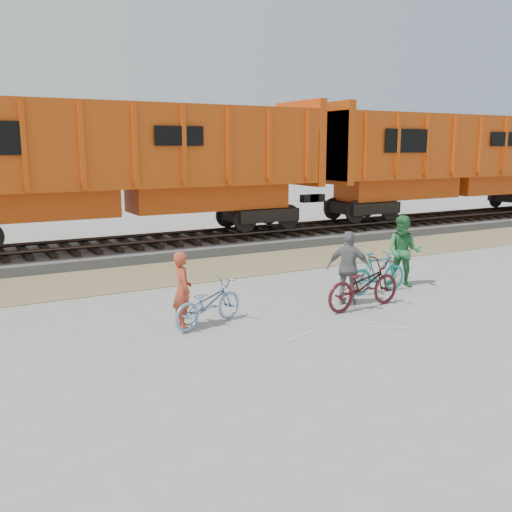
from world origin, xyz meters
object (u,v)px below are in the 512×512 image
object	(u,v)px
bicycle_maroon	(364,285)
person_man	(403,251)
bicycle_teal	(378,272)
person_solo	(182,290)
hopper_car_right	(451,158)
person_woman	(349,268)
bicycle_blue	(208,303)
hopper_car_center	(121,163)

from	to	relation	value
bicycle_maroon	person_man	bearing A→B (deg)	-68.17
bicycle_teal	person_solo	distance (m)	5.18
bicycle_teal	person_man	size ratio (longest dim) A/B	0.94
hopper_car_right	bicycle_maroon	xyz separation A→B (m)	(-12.26, -8.88, -2.47)
person_solo	person_woman	bearing A→B (deg)	-87.43
bicycle_blue	person_woman	world-z (taller)	person_woman
hopper_car_center	hopper_car_right	distance (m)	15.00
hopper_car_center	bicycle_teal	world-z (taller)	hopper_car_center
bicycle_blue	person_solo	world-z (taller)	person_solo
bicycle_teal	bicycle_maroon	xyz separation A→B (m)	(-1.17, -0.88, 0.02)
hopper_car_center	person_woman	xyz separation A→B (m)	(2.64, -8.48, -2.17)
hopper_car_right	person_woman	world-z (taller)	hopper_car_right
bicycle_teal	person_man	bearing A→B (deg)	-78.60
hopper_car_right	person_man	xyz separation A→B (m)	(-10.08, -7.79, -2.10)
hopper_car_center	person_solo	distance (m)	8.63
hopper_car_center	person_woman	world-z (taller)	hopper_car_center
hopper_car_center	person_man	world-z (taller)	hopper_car_center
person_solo	hopper_car_center	bearing A→B (deg)	-2.56
hopper_car_center	bicycle_teal	size ratio (longest dim) A/B	8.24
hopper_car_center	bicycle_maroon	distance (m)	9.61
person_man	person_woman	distance (m)	2.37
hopper_car_right	bicycle_teal	bearing A→B (deg)	-144.21
bicycle_blue	bicycle_teal	world-z (taller)	bicycle_teal
bicycle_maroon	hopper_car_right	bearing A→B (deg)	-58.78
hopper_car_right	bicycle_blue	world-z (taller)	hopper_car_right
bicycle_blue	person_solo	xyz separation A→B (m)	(-0.50, 0.10, 0.31)
bicycle_teal	bicycle_maroon	size ratio (longest dim) A/B	0.84
person_woman	person_man	bearing A→B (deg)	-117.51
hopper_car_right	person_solo	size ratio (longest dim) A/B	9.20
hopper_car_center	bicycle_blue	world-z (taller)	hopper_car_center
bicycle_blue	person_woman	xyz separation A→B (m)	(3.39, -0.14, 0.38)
person_woman	bicycle_blue	bearing A→B (deg)	43.39
hopper_car_center	bicycle_teal	bearing A→B (deg)	-63.90
bicycle_blue	person_solo	size ratio (longest dim) A/B	1.14
hopper_car_right	bicycle_teal	xyz separation A→B (m)	(-11.08, -7.99, -2.50)
bicycle_blue	hopper_car_center	bearing A→B (deg)	-24.27
bicycle_maroon	person_solo	world-z (taller)	person_solo
hopper_car_center	person_man	bearing A→B (deg)	-57.76
bicycle_teal	bicycle_blue	bearing A→B (deg)	94.33
hopper_car_right	person_woman	xyz separation A→B (m)	(-12.36, -8.48, -2.17)
person_woman	bicycle_maroon	bearing A→B (deg)	149.77
hopper_car_right	person_man	distance (m)	12.92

